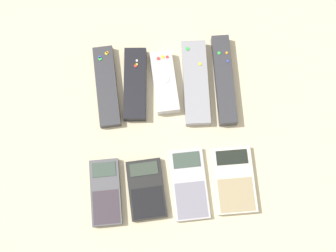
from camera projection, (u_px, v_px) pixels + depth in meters
The scene contains 10 objects.
ground_plane at pixel (169, 140), 1.08m from camera, with size 3.00×3.00×0.00m, color beige.
remote_0 at pixel (107, 86), 1.11m from camera, with size 0.06×0.20×0.02m.
remote_1 at pixel (135, 84), 1.11m from camera, with size 0.06×0.18×0.03m.
remote_2 at pixel (165, 82), 1.11m from camera, with size 0.06×0.15×0.03m.
remote_3 at pixel (196, 83), 1.11m from camera, with size 0.06×0.21×0.02m.
remote_4 at pixel (224, 80), 1.11m from camera, with size 0.04×0.22×0.03m.
calculator_0 at pixel (106, 192), 1.04m from camera, with size 0.07×0.15×0.02m.
calculator_1 at pixel (146, 189), 1.04m from camera, with size 0.09×0.14×0.02m.
calculator_2 at pixel (189, 184), 1.05m from camera, with size 0.08×0.16×0.01m.
calculator_3 at pixel (234, 180), 1.05m from camera, with size 0.09×0.15×0.02m.
Camera 1 is at (-0.02, -0.26, 1.05)m, focal length 50.00 mm.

